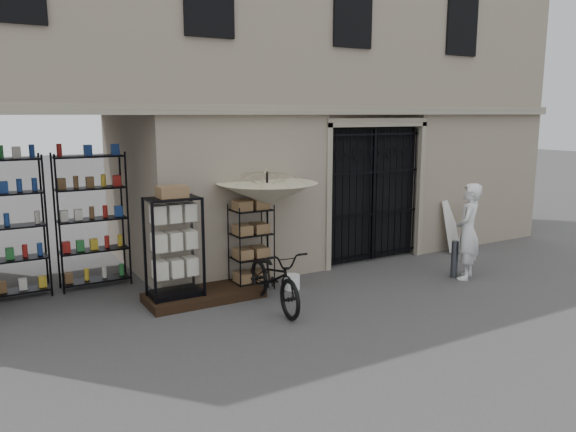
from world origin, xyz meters
TOP-DOWN VIEW (x-y plane):
  - ground at (0.00, 0.00)m, footprint 80.00×80.00m
  - main_building at (0.00, 4.00)m, footprint 14.00×4.00m
  - shop_recess at (-4.50, 2.80)m, footprint 3.00×1.70m
  - shop_shelving at (-4.55, 3.30)m, footprint 2.70×0.50m
  - iron_gate at (1.75, 2.28)m, footprint 2.50×0.21m
  - step_platform at (-2.40, 1.55)m, footprint 2.00×0.90m
  - display_cabinet at (-2.90, 1.56)m, footprint 0.90×0.63m
  - wire_rack at (-1.41, 1.68)m, footprint 0.76×0.60m
  - market_umbrella at (-1.13, 1.58)m, footprint 1.73×1.76m
  - white_bucket at (-0.79, 1.27)m, footprint 0.34×0.34m
  - bicycle at (-1.54, 0.59)m, footprint 0.78×1.09m
  - steel_bollard at (2.36, 0.32)m, footprint 0.15×0.15m
  - shopkeeper at (2.50, 0.16)m, footprint 1.63×1.93m
  - easel_sign at (3.98, 1.74)m, footprint 0.76×0.81m

SIDE VIEW (x-z plane):
  - ground at x=0.00m, z-range 0.00..0.00m
  - bicycle at x=-1.54m, z-range -0.98..0.98m
  - shopkeeper at x=2.50m, z-range -0.22..0.22m
  - step_platform at x=-2.40m, z-range 0.00..0.15m
  - white_bucket at x=-0.79m, z-range 0.00..0.28m
  - steel_bollard at x=2.36m, z-range 0.00..0.73m
  - easel_sign at x=3.98m, z-range 0.02..1.20m
  - wire_rack at x=-1.41m, z-range -0.02..1.55m
  - display_cabinet at x=-2.90m, z-range -0.01..1.81m
  - shop_shelving at x=-4.55m, z-range 0.00..2.50m
  - iron_gate at x=1.75m, z-range 0.00..3.00m
  - shop_recess at x=-4.50m, z-range 0.00..3.00m
  - market_umbrella at x=-1.13m, z-range 0.57..3.16m
  - main_building at x=0.00m, z-range 0.00..9.00m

